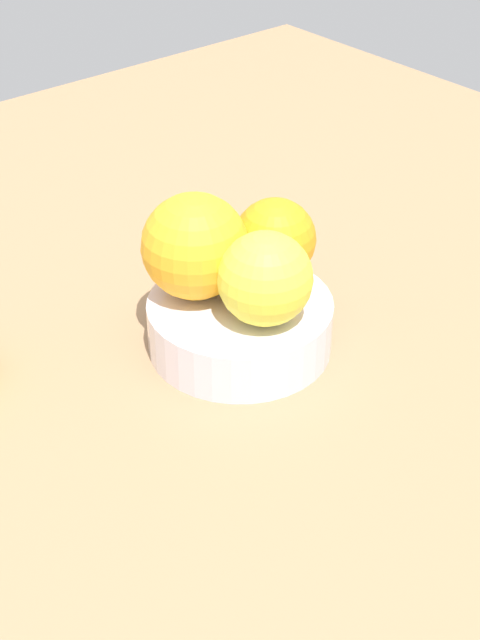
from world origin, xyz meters
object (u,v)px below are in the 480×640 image
fruit_bowl (240,326)px  orange_in_bowl_1 (275,239)px  orange_in_bowl_0 (260,281)px  orange_in_bowl_2 (195,246)px

fruit_bowl → orange_in_bowl_1: bearing=105.9°
orange_in_bowl_1 → orange_in_bowl_0: bearing=-51.1°
fruit_bowl → orange_in_bowl_2: (-3.14, -1.58, 5.95)cm
fruit_bowl → orange_in_bowl_1: orange_in_bowl_1 is taller
fruit_bowl → orange_in_bowl_1: (-1.26, 4.43, 5.15)cm
orange_in_bowl_2 → orange_in_bowl_0: bearing=10.9°
orange_in_bowl_0 → orange_in_bowl_2: bearing=-169.1°
orange_in_bowl_0 → orange_in_bowl_1: (-3.95, 4.89, -0.26)cm
fruit_bowl → orange_in_bowl_0: orange_in_bowl_0 is taller
fruit_bowl → orange_in_bowl_2: orange_in_bowl_2 is taller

